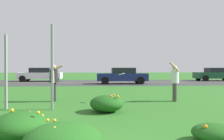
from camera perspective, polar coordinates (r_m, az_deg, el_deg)
ground_plane at (r=12.79m, az=-6.19°, el=-5.92°), size 120.00×120.00×0.00m
highway_strip at (r=23.03m, az=-4.95°, el=-3.05°), size 120.00×9.33×0.01m
highway_center_stripe at (r=23.03m, az=-4.95°, el=-3.04°), size 120.00×0.16×0.00m
daylily_clump_near_camera at (r=5.07m, az=-21.59°, el=-12.59°), size 1.08×1.18×0.62m
daylily_clump_front_left at (r=5.06m, az=23.91°, el=-13.86°), size 0.90×0.80×0.37m
daylily_clump_front_center at (r=7.66m, az=-1.33°, el=-8.19°), size 1.09×1.13×0.57m
sign_post_near_path at (r=8.86m, az=-24.55°, el=-0.42°), size 0.07×0.10×2.59m
sign_post_by_roadside at (r=8.20m, az=-14.47°, el=0.67°), size 0.07×0.10×2.91m
person_thrower_dark_shirt at (r=10.21m, az=-14.05°, el=-2.26°), size 0.54×0.49×1.58m
person_catcher_white_shirt at (r=10.33m, az=15.10°, el=-2.33°), size 0.47×0.49×1.70m
frisbee_pale_blue at (r=9.66m, az=2.34°, el=-0.99°), size 0.26×0.26×0.10m
car_dark_green_leftmost at (r=28.27m, az=24.05°, el=-0.94°), size 4.50×2.00×1.45m
car_navy_center_left at (r=21.00m, az=2.52°, el=-1.38°), size 4.50×2.00×1.45m
car_white_center_right at (r=25.83m, az=-17.17°, el=-1.05°), size 4.50×2.00×1.45m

